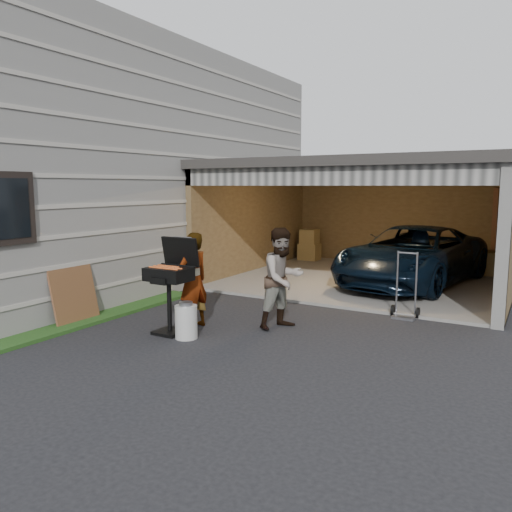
# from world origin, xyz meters

# --- Properties ---
(ground) EXTENTS (80.00, 80.00, 0.00)m
(ground) POSITION_xyz_m (0.00, 0.00, 0.00)
(ground) COLOR black
(ground) RESTS_ON ground
(house) EXTENTS (7.00, 11.00, 5.50)m
(house) POSITION_xyz_m (-6.00, 4.00, 2.75)
(house) COLOR #474744
(house) RESTS_ON ground
(groundcover_strip) EXTENTS (0.50, 8.00, 0.06)m
(groundcover_strip) POSITION_xyz_m (-2.25, -1.00, 0.03)
(groundcover_strip) COLOR #193814
(groundcover_strip) RESTS_ON ground
(garage) EXTENTS (6.80, 6.30, 2.90)m
(garage) POSITION_xyz_m (0.76, 6.79, 1.87)
(garage) COLOR #605E59
(garage) RESTS_ON ground
(minivan) EXTENTS (2.97, 5.13, 1.34)m
(minivan) POSITION_xyz_m (1.84, 6.45, 0.67)
(minivan) COLOR black
(minivan) RESTS_ON ground
(woman) EXTENTS (0.49, 0.64, 1.58)m
(woman) POSITION_xyz_m (-0.50, 1.11, 0.79)
(woman) COLOR #ADBCDA
(woman) RESTS_ON ground
(man) EXTENTS (0.91, 1.00, 1.67)m
(man) POSITION_xyz_m (0.80, 1.81, 0.83)
(man) COLOR #3C2517
(man) RESTS_ON ground
(bbq_grill) EXTENTS (0.68, 0.60, 1.52)m
(bbq_grill) POSITION_xyz_m (-0.60, 0.66, 0.90)
(bbq_grill) COLOR black
(bbq_grill) RESTS_ON ground
(propane_tank) EXTENTS (0.39, 0.39, 0.52)m
(propane_tank) POSITION_xyz_m (-0.22, 0.55, 0.26)
(propane_tank) COLOR beige
(propane_tank) RESTS_ON ground
(plywood_panel) EXTENTS (0.25, 0.88, 0.97)m
(plywood_panel) POSITION_xyz_m (-2.40, 0.28, 0.49)
(plywood_panel) COLOR #52361C
(plywood_panel) RESTS_ON ground
(hand_truck) EXTENTS (0.49, 0.36, 1.19)m
(hand_truck) POSITION_xyz_m (2.40, 3.48, 0.23)
(hand_truck) COLOR slate
(hand_truck) RESTS_ON ground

